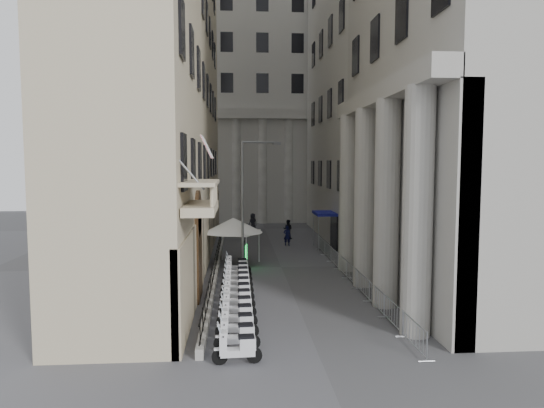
% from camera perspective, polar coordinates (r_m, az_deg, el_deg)
% --- Properties ---
extents(left_building, '(5.00, 36.00, 34.00)m').
position_cam_1_polar(left_building, '(36.44, -11.95, 20.70)').
color(left_building, tan).
rests_on(left_building, ground).
extents(far_building, '(22.00, 10.00, 30.00)m').
position_cam_1_polar(far_building, '(61.33, -1.38, 12.35)').
color(far_building, beige).
rests_on(far_building, ground).
extents(iron_fence, '(0.30, 28.00, 1.40)m').
position_cam_1_polar(iron_fence, '(31.55, -6.58, -7.97)').
color(iron_fence, black).
rests_on(iron_fence, ground).
extents(blue_awning, '(1.60, 3.00, 3.00)m').
position_cam_1_polar(blue_awning, '(39.99, 6.16, -5.24)').
color(blue_awning, navy).
rests_on(blue_awning, ground).
extents(flag, '(1.00, 1.40, 8.20)m').
position_cam_1_polar(flag, '(19.09, -7.38, -16.64)').
color(flag, '#9E0C11').
rests_on(flag, ground).
extents(scooter_0, '(1.43, 0.63, 1.50)m').
position_cam_1_polar(scooter_0, '(17.80, -4.06, -18.24)').
color(scooter_0, silver).
rests_on(scooter_0, ground).
extents(scooter_1, '(1.43, 0.63, 1.50)m').
position_cam_1_polar(scooter_1, '(18.95, -4.06, -16.77)').
color(scooter_1, silver).
rests_on(scooter_1, ground).
extents(scooter_2, '(1.43, 0.63, 1.50)m').
position_cam_1_polar(scooter_2, '(20.11, -4.07, -15.47)').
color(scooter_2, silver).
rests_on(scooter_2, ground).
extents(scooter_3, '(1.43, 0.63, 1.50)m').
position_cam_1_polar(scooter_3, '(21.27, -4.07, -14.32)').
color(scooter_3, silver).
rests_on(scooter_3, ground).
extents(scooter_4, '(1.43, 0.63, 1.50)m').
position_cam_1_polar(scooter_4, '(22.45, -4.07, -13.28)').
color(scooter_4, silver).
rests_on(scooter_4, ground).
extents(scooter_5, '(1.43, 0.63, 1.50)m').
position_cam_1_polar(scooter_5, '(23.63, -4.08, -12.34)').
color(scooter_5, silver).
rests_on(scooter_5, ground).
extents(scooter_6, '(1.43, 0.63, 1.50)m').
position_cam_1_polar(scooter_6, '(24.82, -4.08, -11.50)').
color(scooter_6, silver).
rests_on(scooter_6, ground).
extents(scooter_7, '(1.43, 0.63, 1.50)m').
position_cam_1_polar(scooter_7, '(26.01, -4.08, -10.73)').
color(scooter_7, silver).
rests_on(scooter_7, ground).
extents(scooter_8, '(1.43, 0.63, 1.50)m').
position_cam_1_polar(scooter_8, '(27.20, -4.08, -10.03)').
color(scooter_8, silver).
rests_on(scooter_8, ground).
extents(scooter_9, '(1.43, 0.63, 1.50)m').
position_cam_1_polar(scooter_9, '(28.40, -4.09, -9.39)').
color(scooter_9, silver).
rests_on(scooter_9, ground).
extents(scooter_10, '(1.43, 0.63, 1.50)m').
position_cam_1_polar(scooter_10, '(29.61, -4.09, -8.80)').
color(scooter_10, silver).
rests_on(scooter_10, ground).
extents(scooter_11, '(1.43, 0.63, 1.50)m').
position_cam_1_polar(scooter_11, '(30.81, -4.09, -8.26)').
color(scooter_11, silver).
rests_on(scooter_11, ground).
extents(barrier_0, '(0.60, 2.40, 1.10)m').
position_cam_1_polar(barrier_0, '(19.75, 16.37, -16.05)').
color(barrier_0, '#ABADB2').
rests_on(barrier_0, ground).
extents(barrier_1, '(0.60, 2.40, 1.10)m').
position_cam_1_polar(barrier_1, '(21.97, 14.03, -13.83)').
color(barrier_1, '#ABADB2').
rests_on(barrier_1, ground).
extents(barrier_2, '(0.60, 2.40, 1.10)m').
position_cam_1_polar(barrier_2, '(24.24, 12.15, -12.00)').
color(barrier_2, '#ABADB2').
rests_on(barrier_2, ground).
extents(barrier_3, '(0.60, 2.40, 1.10)m').
position_cam_1_polar(barrier_3, '(26.55, 10.62, -10.48)').
color(barrier_3, '#ABADB2').
rests_on(barrier_3, ground).
extents(barrier_4, '(0.60, 2.40, 1.10)m').
position_cam_1_polar(barrier_4, '(28.90, 9.35, -9.20)').
color(barrier_4, '#ABADB2').
rests_on(barrier_4, ground).
extents(barrier_5, '(0.60, 2.40, 1.10)m').
position_cam_1_polar(barrier_5, '(31.27, 8.27, -8.10)').
color(barrier_5, '#ABADB2').
rests_on(barrier_5, ground).
extents(barrier_6, '(0.60, 2.40, 1.10)m').
position_cam_1_polar(barrier_6, '(33.65, 7.35, -7.16)').
color(barrier_6, '#ABADB2').
rests_on(barrier_6, ground).
extents(barrier_7, '(0.60, 2.40, 1.10)m').
position_cam_1_polar(barrier_7, '(36.06, 6.56, -6.35)').
color(barrier_7, '#ABADB2').
rests_on(barrier_7, ground).
extents(barrier_8, '(0.60, 2.40, 1.10)m').
position_cam_1_polar(barrier_8, '(38.47, 5.87, -5.63)').
color(barrier_8, '#ABADB2').
rests_on(barrier_8, ground).
extents(security_tent, '(4.00, 4.00, 3.25)m').
position_cam_1_polar(security_tent, '(33.78, -5.24, -2.42)').
color(security_tent, silver).
rests_on(security_tent, ground).
extents(street_lamp, '(2.62, 1.04, 8.37)m').
position_cam_1_polar(street_lamp, '(31.15, -2.92, 1.19)').
color(street_lamp, gray).
rests_on(street_lamp, ground).
extents(info_kiosk, '(0.40, 0.89, 1.82)m').
position_cam_1_polar(info_kiosk, '(32.16, -3.30, -6.03)').
color(info_kiosk, black).
rests_on(info_kiosk, ground).
extents(pedestrian_a, '(0.71, 0.57, 1.70)m').
position_cam_1_polar(pedestrian_a, '(41.10, 1.79, -3.74)').
color(pedestrian_a, black).
rests_on(pedestrian_a, ground).
extents(pedestrian_b, '(1.03, 0.90, 1.78)m').
position_cam_1_polar(pedestrian_b, '(44.69, 1.88, -2.99)').
color(pedestrian_b, black).
rests_on(pedestrian_b, ground).
extents(pedestrian_c, '(1.11, 0.99, 1.90)m').
position_cam_1_polar(pedestrian_c, '(49.13, -2.26, -2.21)').
color(pedestrian_c, black).
rests_on(pedestrian_c, ground).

